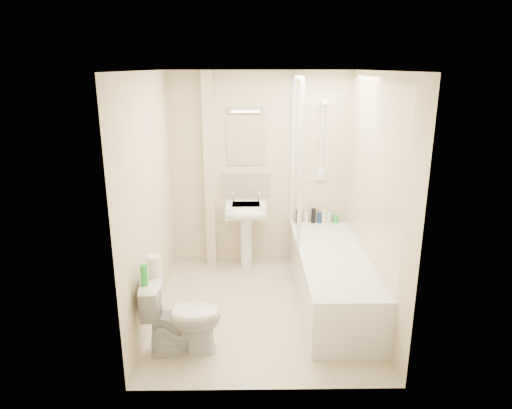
{
  "coord_description": "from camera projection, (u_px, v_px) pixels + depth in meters",
  "views": [
    {
      "loc": [
        -0.12,
        -4.26,
        2.44
      ],
      "look_at": [
        -0.06,
        0.2,
        1.08
      ],
      "focal_mm": 32.0,
      "sensor_mm": 36.0,
      "label": 1
    }
  ],
  "objects": [
    {
      "name": "pedestal_sink",
      "position": [
        246.0,
        218.0,
        5.56
      ],
      "size": [
        0.49,
        0.46,
        0.95
      ],
      "color": "white",
      "rests_on": "ground"
    },
    {
      "name": "bottle_cream",
      "position": [
        324.0,
        216.0,
        5.72
      ],
      "size": [
        0.06,
        0.06,
        0.17
      ],
      "primitive_type": "cylinder",
      "color": "beige",
      "rests_on": "bathtub"
    },
    {
      "name": "bottle_white_a",
      "position": [
        306.0,
        218.0,
        5.72
      ],
      "size": [
        0.05,
        0.05,
        0.14
      ],
      "primitive_type": "cylinder",
      "color": "white",
      "rests_on": "bathtub"
    },
    {
      "name": "bottle_black_a",
      "position": [
        297.0,
        216.0,
        5.72
      ],
      "size": [
        0.05,
        0.05,
        0.18
      ],
      "primitive_type": "cylinder",
      "color": "black",
      "rests_on": "bathtub"
    },
    {
      "name": "bottle_white_b",
      "position": [
        329.0,
        217.0,
        5.73
      ],
      "size": [
        0.06,
        0.06,
        0.14
      ],
      "primitive_type": "cylinder",
      "color": "silver",
      "rests_on": "bathtub"
    },
    {
      "name": "bottle_black_b",
      "position": [
        313.0,
        216.0,
        5.72
      ],
      "size": [
        0.06,
        0.06,
        0.19
      ],
      "primitive_type": "cylinder",
      "color": "black",
      "rests_on": "bathtub"
    },
    {
      "name": "strip_light",
      "position": [
        246.0,
        109.0,
        5.38
      ],
      "size": [
        0.42,
        0.07,
        0.07
      ],
      "primitive_type": "cube",
      "color": "silver",
      "rests_on": "wall_back"
    },
    {
      "name": "tile_right",
      "position": [
        371.0,
        172.0,
        4.54
      ],
      "size": [
        0.01,
        2.1,
        1.75
      ],
      "primitive_type": "cube",
      "color": "beige",
      "rests_on": "wall_right"
    },
    {
      "name": "toilet",
      "position": [
        182.0,
        316.0,
        3.99
      ],
      "size": [
        0.47,
        0.72,
        0.69
      ],
      "primitive_type": "imported",
      "rotation": [
        0.0,
        0.0,
        1.63
      ],
      "color": "white",
      "rests_on": "ground"
    },
    {
      "name": "bottle_green",
      "position": [
        336.0,
        219.0,
        5.73
      ],
      "size": [
        0.07,
        0.07,
        0.1
      ],
      "primitive_type": "cylinder",
      "color": "green",
      "rests_on": "bathtub"
    },
    {
      "name": "shower_fixture",
      "position": [
        322.0,
        144.0,
        5.49
      ],
      "size": [
        0.1,
        0.16,
        0.99
      ],
      "color": "white",
      "rests_on": "wall_back"
    },
    {
      "name": "toilet_roll_lower",
      "position": [
        155.0,
        270.0,
        3.96
      ],
      "size": [
        0.11,
        0.11,
        0.1
      ],
      "primitive_type": "cylinder",
      "color": "white",
      "rests_on": "toilet"
    },
    {
      "name": "pipe_boxing",
      "position": [
        209.0,
        172.0,
        5.57
      ],
      "size": [
        0.12,
        0.12,
        2.4
      ],
      "primitive_type": "cube",
      "color": "beige",
      "rests_on": "ground"
    },
    {
      "name": "bottle_blue",
      "position": [
        319.0,
        217.0,
        5.72
      ],
      "size": [
        0.05,
        0.05,
        0.14
      ],
      "primitive_type": "cylinder",
      "color": "navy",
      "rests_on": "bathtub"
    },
    {
      "name": "green_bottle",
      "position": [
        144.0,
        275.0,
        3.78
      ],
      "size": [
        0.06,
        0.06,
        0.18
      ],
      "primitive_type": "cylinder",
      "color": "green",
      "rests_on": "toilet"
    },
    {
      "name": "mirror",
      "position": [
        246.0,
        140.0,
        5.51
      ],
      "size": [
        0.46,
        0.01,
        0.6
      ],
      "primitive_type": "cube",
      "color": "white",
      "rests_on": "wall_back"
    },
    {
      "name": "wall_left",
      "position": [
        149.0,
        199.0,
        4.42
      ],
      "size": [
        0.02,
        2.5,
        2.4
      ],
      "primitive_type": "cube",
      "color": "beige",
      "rests_on": "ground"
    },
    {
      "name": "tile_back",
      "position": [
        321.0,
        153.0,
        5.57
      ],
      "size": [
        0.7,
        0.01,
        1.75
      ],
      "primitive_type": "cube",
      "color": "beige",
      "rests_on": "wall_back"
    },
    {
      "name": "wall_right",
      "position": [
        375.0,
        199.0,
        4.45
      ],
      "size": [
        0.02,
        2.5,
        2.4
      ],
      "primitive_type": "cube",
      "color": "beige",
      "rests_on": "ground"
    },
    {
      "name": "bathtub",
      "position": [
        332.0,
        276.0,
        4.87
      ],
      "size": [
        0.7,
        2.1,
        0.55
      ],
      "color": "white",
      "rests_on": "ground"
    },
    {
      "name": "floor",
      "position": [
        262.0,
        309.0,
        4.78
      ],
      "size": [
        2.5,
        2.5,
        0.0
      ],
      "primitive_type": "plane",
      "color": "beige",
      "rests_on": "ground"
    },
    {
      "name": "wall_back",
      "position": [
        260.0,
        171.0,
        5.63
      ],
      "size": [
        2.2,
        0.02,
        2.4
      ],
      "primitive_type": "cube",
      "color": "beige",
      "rests_on": "ground"
    },
    {
      "name": "splashback",
      "position": [
        246.0,
        184.0,
        5.67
      ],
      "size": [
        0.6,
        0.02,
        0.3
      ],
      "primitive_type": "cube",
      "color": "beige",
      "rests_on": "wall_back"
    },
    {
      "name": "shower_screen",
      "position": [
        296.0,
        158.0,
        5.13
      ],
      "size": [
        0.04,
        0.92,
        1.8
      ],
      "color": "white",
      "rests_on": "bathtub"
    },
    {
      "name": "ceiling",
      "position": [
        263.0,
        71.0,
        4.09
      ],
      "size": [
        2.2,
        2.5,
        0.02
      ],
      "primitive_type": "cube",
      "color": "white",
      "rests_on": "wall_back"
    },
    {
      "name": "toilet_roll_upper",
      "position": [
        153.0,
        261.0,
        3.92
      ],
      "size": [
        0.12,
        0.12,
        0.09
      ],
      "primitive_type": "cylinder",
      "color": "white",
      "rests_on": "toilet_roll_lower"
    }
  ]
}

